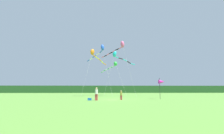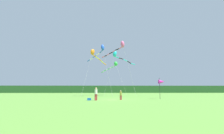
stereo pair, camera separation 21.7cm
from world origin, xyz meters
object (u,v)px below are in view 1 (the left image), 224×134
at_px(person_adult, 96,93).
at_px(kite_green, 114,65).
at_px(person_child, 121,95).
at_px(cooler_box, 90,99).
at_px(kite_orange, 94,53).
at_px(kite_rainbow, 120,46).
at_px(banner_flag_pole, 162,82).
at_px(kite_blue, 100,50).
at_px(kite_cyan, 116,55).

xyz_separation_m(person_adult, kite_green, (3.39, 19.68, 7.20)).
height_order(person_child, cooler_box, person_child).
relative_size(cooler_box, kite_orange, 0.05).
distance_m(person_adult, kite_green, 21.23).
relative_size(cooler_box, kite_green, 0.05).
xyz_separation_m(cooler_box, kite_green, (4.31, 19.56, 8.02)).
distance_m(person_child, kite_rainbow, 14.76).
distance_m(person_adult, kite_orange, 15.47).
relative_size(banner_flag_pole, kite_blue, 0.28).
xyz_separation_m(kite_green, kite_rainbow, (0.90, -8.19, 2.83)).
height_order(banner_flag_pole, kite_orange, kite_orange).
relative_size(person_child, kite_cyan, 0.12).
bearing_deg(kite_rainbow, kite_green, 96.30).
xyz_separation_m(person_adult, cooler_box, (-0.92, 0.12, -0.82)).
bearing_deg(kite_cyan, kite_rainbow, -79.73).
xyz_separation_m(person_adult, banner_flag_pole, (10.09, 2.76, 1.68)).
distance_m(person_child, kite_cyan, 16.46).
bearing_deg(kite_orange, kite_green, 54.31).
xyz_separation_m(banner_flag_pole, kite_green, (-6.70, 16.92, 5.52)).
bearing_deg(kite_blue, cooler_box, -93.83).
bearing_deg(banner_flag_pole, kite_rainbow, 123.61).
relative_size(person_adult, kite_green, 0.19).
bearing_deg(cooler_box, kite_blue, 86.17).
bearing_deg(kite_cyan, cooler_box, -107.67).
relative_size(cooler_box, banner_flag_pole, 0.15).
bearing_deg(kite_rainbow, kite_orange, 168.25).
distance_m(person_child, banner_flag_pole, 7.14).
height_order(kite_blue, kite_green, kite_blue).
relative_size(kite_rainbow, kite_cyan, 1.12).
bearing_deg(kite_orange, person_adult, -82.77).
height_order(cooler_box, kite_cyan, kite_cyan).
xyz_separation_m(person_adult, kite_orange, (-1.61, 12.72, 8.66)).
height_order(banner_flag_pole, kite_cyan, kite_cyan).
relative_size(kite_green, kite_cyan, 0.84).
bearing_deg(kite_cyan, kite_orange, -159.86).
xyz_separation_m(kite_orange, kite_rainbow, (5.91, -1.23, 1.37)).
bearing_deg(kite_rainbow, kite_blue, 163.29).
xyz_separation_m(person_adult, kite_blue, (-0.07, 12.80, 9.52)).
distance_m(person_adult, kite_cyan, 17.50).
distance_m(kite_rainbow, kite_cyan, 3.46).
bearing_deg(kite_green, person_adult, -99.77).
xyz_separation_m(kite_blue, kite_green, (3.46, 6.88, -2.32)).
xyz_separation_m(kite_orange, kite_blue, (1.54, 0.08, 0.87)).
bearing_deg(person_child, kite_green, 90.24).
height_order(banner_flag_pole, kite_green, kite_green).
distance_m(banner_flag_pole, kite_green, 19.02).
bearing_deg(person_adult, kite_cyan, 75.79).
bearing_deg(kite_cyan, banner_flag_pole, -61.83).
height_order(person_child, kite_green, kite_green).
height_order(kite_orange, kite_rainbow, kite_rainbow).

